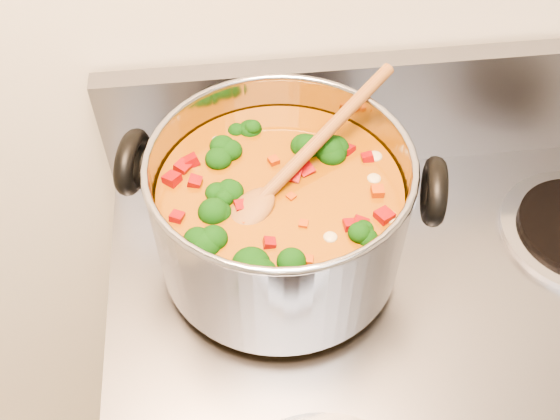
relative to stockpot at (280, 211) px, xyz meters
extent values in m
cube|color=gray|center=(0.19, 0.16, -0.01)|extent=(0.77, 0.03, 0.16)
cylinder|color=#A5A5AD|center=(0.00, -0.01, -0.08)|extent=(0.19, 0.19, 0.01)
cylinder|color=black|center=(0.00, -0.01, -0.08)|extent=(0.15, 0.15, 0.01)
cylinder|color=#A1A1A9|center=(0.00, 0.00, 0.00)|extent=(0.27, 0.27, 0.15)
torus|color=#A1A1A9|center=(0.00, 0.00, 0.08)|extent=(0.27, 0.27, 0.01)
cylinder|color=#874C0C|center=(0.00, 0.00, -0.02)|extent=(0.26, 0.26, 0.11)
torus|color=black|center=(-0.15, 0.04, 0.05)|extent=(0.04, 0.08, 0.08)
torus|color=black|center=(0.15, -0.04, 0.05)|extent=(0.04, 0.08, 0.08)
ellipsoid|color=black|center=(-0.02, 0.09, 0.04)|extent=(0.04, 0.04, 0.03)
ellipsoid|color=black|center=(0.04, 0.10, 0.04)|extent=(0.04, 0.04, 0.03)
ellipsoid|color=black|center=(0.01, -0.03, 0.04)|extent=(0.04, 0.04, 0.03)
ellipsoid|color=black|center=(-0.10, -0.01, 0.04)|extent=(0.04, 0.04, 0.03)
ellipsoid|color=black|center=(0.06, -0.07, 0.04)|extent=(0.04, 0.04, 0.03)
ellipsoid|color=black|center=(-0.06, 0.08, 0.04)|extent=(0.04, 0.04, 0.03)
ellipsoid|color=black|center=(-0.02, -0.01, 0.04)|extent=(0.04, 0.04, 0.03)
ellipsoid|color=black|center=(0.00, -0.06, 0.04)|extent=(0.04, 0.04, 0.03)
ellipsoid|color=black|center=(0.04, 0.01, 0.04)|extent=(0.04, 0.04, 0.03)
ellipsoid|color=black|center=(-0.09, -0.02, 0.04)|extent=(0.04, 0.04, 0.03)
ellipsoid|color=maroon|center=(0.05, 0.01, 0.04)|extent=(0.01, 0.01, 0.01)
ellipsoid|color=maroon|center=(-0.07, 0.00, 0.04)|extent=(0.01, 0.01, 0.01)
ellipsoid|color=maroon|center=(-0.04, 0.09, 0.04)|extent=(0.01, 0.01, 0.01)
ellipsoid|color=maroon|center=(0.09, -0.03, 0.04)|extent=(0.01, 0.01, 0.01)
ellipsoid|color=maroon|center=(0.10, 0.03, 0.04)|extent=(0.01, 0.01, 0.01)
ellipsoid|color=maroon|center=(-0.07, 0.09, 0.04)|extent=(0.01, 0.01, 0.01)
ellipsoid|color=maroon|center=(0.10, 0.03, 0.04)|extent=(0.01, 0.01, 0.01)
ellipsoid|color=maroon|center=(0.08, -0.07, 0.04)|extent=(0.01, 0.01, 0.01)
ellipsoid|color=maroon|center=(0.10, -0.02, 0.04)|extent=(0.01, 0.01, 0.01)
ellipsoid|color=maroon|center=(0.05, -0.02, 0.04)|extent=(0.01, 0.01, 0.01)
ellipsoid|color=maroon|center=(0.05, 0.02, 0.04)|extent=(0.01, 0.01, 0.01)
ellipsoid|color=maroon|center=(0.01, -0.05, 0.04)|extent=(0.01, 0.01, 0.01)
ellipsoid|color=maroon|center=(0.03, -0.05, 0.04)|extent=(0.01, 0.01, 0.01)
ellipsoid|color=maroon|center=(0.04, 0.06, 0.04)|extent=(0.01, 0.01, 0.01)
ellipsoid|color=#A33809|center=(0.00, -0.09, 0.04)|extent=(0.01, 0.01, 0.01)
ellipsoid|color=#A33809|center=(0.08, 0.06, 0.04)|extent=(0.01, 0.01, 0.01)
ellipsoid|color=#A33809|center=(-0.06, -0.03, 0.04)|extent=(0.01, 0.01, 0.01)
ellipsoid|color=#A33809|center=(-0.02, 0.10, 0.04)|extent=(0.01, 0.01, 0.01)
ellipsoid|color=#A33809|center=(-0.03, -0.07, 0.04)|extent=(0.01, 0.01, 0.01)
ellipsoid|color=#A33809|center=(-0.10, 0.06, 0.04)|extent=(0.01, 0.01, 0.01)
ellipsoid|color=#A33809|center=(-0.02, 0.11, 0.04)|extent=(0.01, 0.01, 0.01)
ellipsoid|color=#A33809|center=(-0.07, -0.04, 0.04)|extent=(0.01, 0.01, 0.01)
ellipsoid|color=#A33809|center=(0.08, -0.05, 0.04)|extent=(0.01, 0.01, 0.01)
ellipsoid|color=#A33809|center=(0.00, 0.07, 0.04)|extent=(0.01, 0.01, 0.01)
ellipsoid|color=tan|center=(0.07, 0.01, 0.04)|extent=(0.02, 0.02, 0.01)
ellipsoid|color=tan|center=(-0.03, -0.08, 0.04)|extent=(0.02, 0.02, 0.01)
ellipsoid|color=tan|center=(0.02, -0.11, 0.04)|extent=(0.02, 0.02, 0.01)
ellipsoid|color=tan|center=(0.10, 0.05, 0.04)|extent=(0.02, 0.02, 0.01)
ellipsoid|color=tan|center=(-0.04, 0.10, 0.04)|extent=(0.02, 0.02, 0.01)
ellipsoid|color=tan|center=(0.01, -0.02, 0.04)|extent=(0.02, 0.02, 0.01)
ellipsoid|color=brown|center=(-0.03, -0.03, 0.04)|extent=(0.08, 0.07, 0.03)
cylinder|color=brown|center=(0.05, 0.04, 0.07)|extent=(0.18, 0.15, 0.07)
ellipsoid|color=black|center=(0.17, -0.16, -0.08)|extent=(0.01, 0.01, 0.01)
ellipsoid|color=black|center=(0.04, -0.20, -0.08)|extent=(0.01, 0.01, 0.01)
camera|label=1|loc=(-0.05, -0.43, 0.51)|focal=40.00mm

